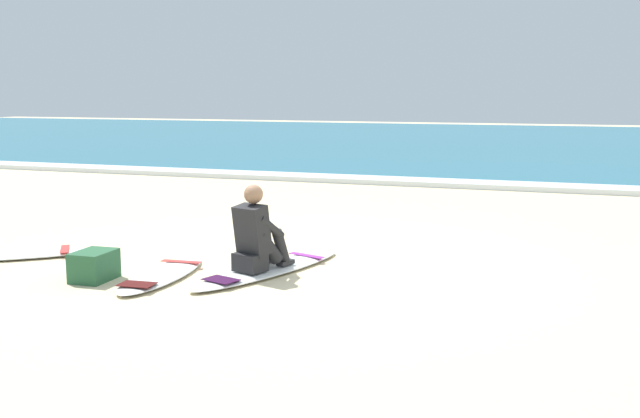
# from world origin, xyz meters

# --- Properties ---
(ground_plane) EXTENTS (80.00, 80.00, 0.00)m
(ground_plane) POSITION_xyz_m (0.00, 0.00, 0.00)
(ground_plane) COLOR beige
(sea) EXTENTS (80.00, 28.00, 0.10)m
(sea) POSITION_xyz_m (0.00, 21.48, 0.05)
(sea) COLOR teal
(sea) RESTS_ON ground
(breaking_foam) EXTENTS (80.00, 0.90, 0.11)m
(breaking_foam) POSITION_xyz_m (0.00, 7.78, 0.06)
(breaking_foam) COLOR white
(breaking_foam) RESTS_ON ground
(surfboard_main) EXTENTS (1.23, 2.46, 0.08)m
(surfboard_main) POSITION_xyz_m (-0.36, -0.59, 0.04)
(surfboard_main) COLOR white
(surfboard_main) RESTS_ON ground
(surfer_seated) EXTENTS (0.53, 0.77, 0.95)m
(surfer_seated) POSITION_xyz_m (-0.42, -0.78, 0.44)
(surfer_seated) COLOR #232326
(surfer_seated) RESTS_ON surfboard_main
(surfboard_spare_near) EXTENTS (0.66, 1.78, 0.08)m
(surfboard_spare_near) POSITION_xyz_m (-1.36, -1.23, 0.04)
(surfboard_spare_near) COLOR white
(surfboard_spare_near) RESTS_ON ground
(surfboard_spare_far) EXTENTS (2.03, 1.67, 0.08)m
(surfboard_spare_far) POSITION_xyz_m (-3.61, -0.96, 0.04)
(surfboard_spare_far) COLOR white
(surfboard_spare_far) RESTS_ON ground
(beach_bag) EXTENTS (0.38, 0.49, 0.32)m
(beach_bag) POSITION_xyz_m (-2.00, -1.55, 0.16)
(beach_bag) COLOR #285B38
(beach_bag) RESTS_ON ground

